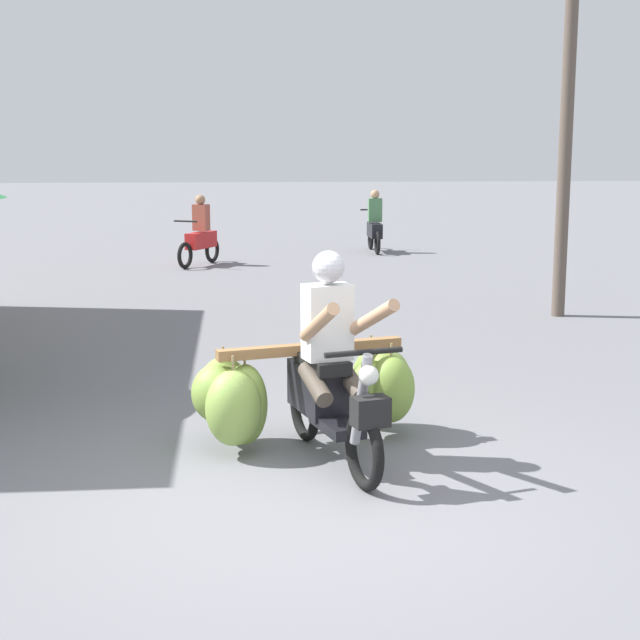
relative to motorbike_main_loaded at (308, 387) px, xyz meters
The scene contains 5 objects.
ground_plane 1.31m from the motorbike_main_loaded, 96.24° to the right, with size 120.00×120.00×0.00m, color slate.
motorbike_main_loaded is the anchor object (origin of this frame).
motorbike_distant_ahead_left 14.14m from the motorbike_main_loaded, 79.52° to the left, with size 0.50×1.62×1.40m.
motorbike_distant_ahead_right 11.93m from the motorbike_main_loaded, 95.95° to the left, with size 0.86×1.48×1.40m.
utility_pole 7.19m from the motorbike_main_loaded, 54.78° to the left, with size 0.18×0.18×5.51m, color brown.
Camera 1 is at (-0.41, -5.85, 2.31)m, focal length 52.95 mm.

